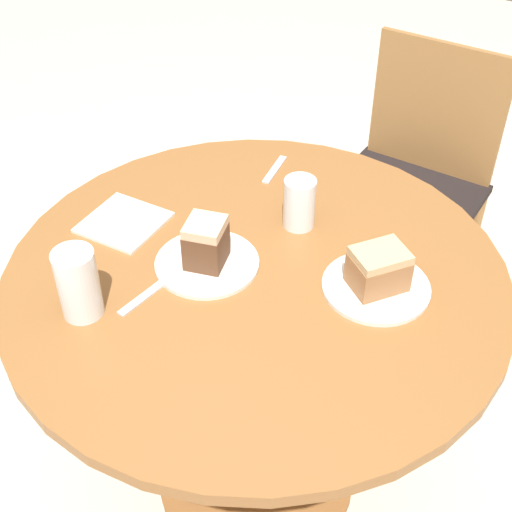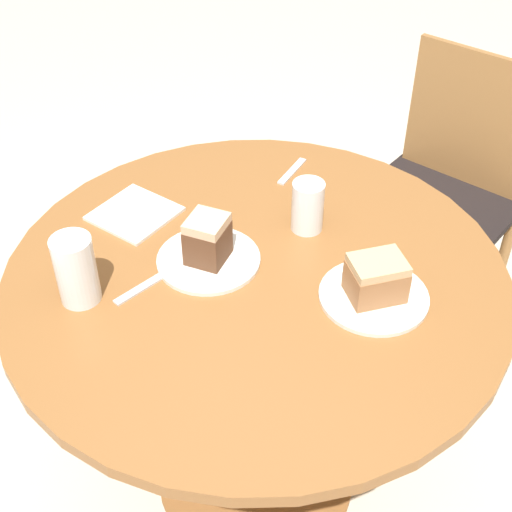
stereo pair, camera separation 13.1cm
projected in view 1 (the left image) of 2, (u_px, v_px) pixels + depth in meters
The scene contains 12 objects.
ground_plane at pixel (256, 475), 2.02m from camera, with size 8.00×8.00×0.00m, color beige.
table at pixel (256, 328), 1.63m from camera, with size 1.08×1.08×0.77m.
chair at pixel (412, 180), 2.32m from camera, with size 0.47×0.45×0.89m.
plate_near at pixel (207, 263), 1.53m from camera, with size 0.22×0.22×0.01m.
plate_far at pixel (376, 287), 1.47m from camera, with size 0.22×0.22×0.01m.
cake_slice_near at pixel (206, 243), 1.49m from camera, with size 0.10×0.10×0.10m.
cake_slice_far at pixel (379, 269), 1.44m from camera, with size 0.13×0.14×0.09m.
glass_lemonade at pixel (298, 206), 1.61m from camera, with size 0.07×0.07×0.12m.
glass_water at pixel (79, 287), 1.38m from camera, with size 0.08×0.08×0.15m.
napkin_stack at pixel (124, 222), 1.64m from camera, with size 0.18×0.18×0.01m.
fork at pixel (152, 291), 1.47m from camera, with size 0.04×0.18×0.00m.
spoon at pixel (275, 169), 1.82m from camera, with size 0.04×0.13×0.00m.
Camera 1 is at (0.59, -0.98, 1.77)m, focal length 50.00 mm.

